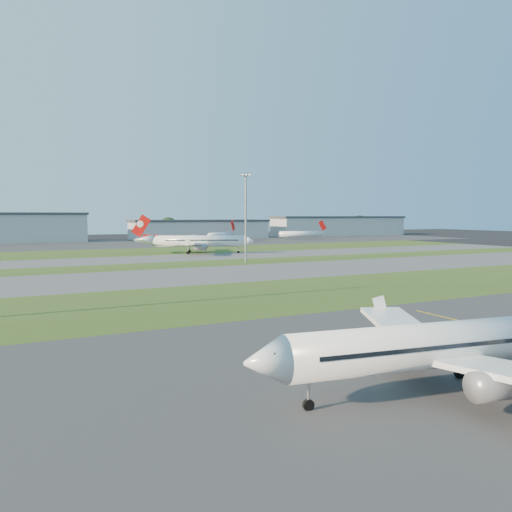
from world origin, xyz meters
TOP-DOWN VIEW (x-y plane):
  - grass_strip_a at (0.00, 52.00)m, footprint 300.00×34.00m
  - taxiway_a at (0.00, 85.00)m, footprint 300.00×32.00m
  - grass_strip_b at (0.00, 110.00)m, footprint 300.00×18.00m
  - taxiway_b at (0.00, 132.00)m, footprint 300.00×26.00m
  - grass_strip_c at (0.00, 165.00)m, footprint 300.00×40.00m
  - apron_far at (0.00, 225.00)m, footprint 400.00×80.00m
  - airliner_parked at (-16.57, 4.28)m, footprint 33.81×28.49m
  - airliner_taxiing at (14.20, 146.15)m, footprint 37.85×32.17m
  - mini_jet_near at (55.85, 223.62)m, footprint 23.30×19.37m
  - mini_jet_far at (103.54, 220.18)m, footprint 28.38×8.23m
  - light_mast_centre at (15.00, 108.00)m, footprint 3.20×0.70m
  - hangar_west at (-45.00, 255.00)m, footprint 71.40×23.00m
  - hangar_east at (55.00, 255.00)m, footprint 81.60×23.00m
  - hangar_far_east at (155.00, 255.00)m, footprint 96.90×23.00m
  - tree_mid_west at (-20.00, 266.00)m, footprint 9.90×9.90m
  - tree_mid_east at (40.00, 269.00)m, footprint 11.55×11.55m
  - tree_east at (115.00, 267.00)m, footprint 10.45×10.45m
  - tree_far_east at (185.00, 271.00)m, footprint 12.65×12.65m

SIDE VIEW (x-z plane):
  - grass_strip_a at x=0.00m, z-range 0.00..0.01m
  - taxiway_a at x=0.00m, z-range 0.00..0.01m
  - grass_strip_b at x=0.00m, z-range 0.00..0.01m
  - taxiway_b at x=0.00m, z-range 0.00..0.01m
  - grass_strip_c at x=0.00m, z-range 0.00..0.01m
  - apron_far at x=0.00m, z-range 0.00..0.01m
  - mini_jet_near at x=55.85m, z-range -1.46..8.02m
  - mini_jet_far at x=103.54m, z-range -1.46..8.02m
  - airliner_parked at x=-16.57m, z-range -1.58..9.01m
  - airliner_taxiing at x=14.20m, z-range -1.87..10.68m
  - hangar_east at x=55.00m, z-range 0.04..11.24m
  - tree_mid_west at x=-20.00m, z-range 0.44..11.24m
  - tree_east at x=115.00m, z-range 0.46..11.86m
  - hangar_far_east at x=155.00m, z-range 0.04..13.24m
  - tree_mid_east at x=40.00m, z-range 0.51..13.11m
  - tree_far_east at x=185.00m, z-range 0.56..14.36m
  - hangar_west at x=-45.00m, z-range 0.04..15.24m
  - light_mast_centre at x=15.00m, z-range 1.91..27.71m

